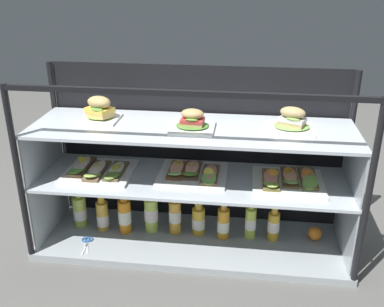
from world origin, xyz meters
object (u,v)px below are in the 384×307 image
Objects in this scene: juice_bottle_back_center at (80,211)px; open_sandwich_tray_center at (289,180)px; juice_bottle_front_middle at (199,221)px; juice_bottle_tucked_behind at (274,225)px; kitchen_scissors at (87,241)px; juice_bottle_back_left at (251,222)px; open_sandwich_tray_mid_right at (98,170)px; juice_bottle_front_fourth at (223,223)px; juice_bottle_front_right_end at (175,216)px; orange_fruit_beside_bottles at (315,234)px; plated_roll_sandwich_right_of_center at (292,122)px; juice_bottle_back_right at (125,215)px; open_sandwich_tray_right_of_center at (193,173)px; juice_bottle_front_left_end at (103,215)px; plated_roll_sandwich_center at (100,111)px; juice_bottle_near_post at (151,213)px; plated_roll_sandwich_left_of_center at (192,123)px.

open_sandwich_tray_center is at bearing -2.77° from juice_bottle_back_center.
juice_bottle_front_middle is 0.89× the size of juice_bottle_tucked_behind.
juice_bottle_back_left is at bearing 10.51° from kitchen_scissors.
open_sandwich_tray_mid_right is 0.70m from juice_bottle_front_fourth.
juice_bottle_front_right_end is 0.13m from juice_bottle_front_middle.
orange_fruit_beside_bottles is at bearing 0.77° from juice_bottle_back_center.
open_sandwich_tray_mid_right is at bearing -172.81° from juice_bottle_front_middle.
juice_bottle_back_center is 1.16× the size of juice_bottle_front_middle.
juice_bottle_back_right is (-0.83, -0.00, -0.56)m from plated_roll_sandwich_right_of_center.
juice_bottle_back_left is (0.14, 0.02, 0.01)m from juice_bottle_front_fourth.
juice_bottle_back_left is (0.93, -0.00, 0.00)m from juice_bottle_back_center.
open_sandwich_tray_mid_right is 1.00× the size of open_sandwich_tray_right_of_center.
kitchen_scissors is at bearing -60.77° from juice_bottle_back_center.
juice_bottle_tucked_behind is (0.91, 0.02, 0.00)m from juice_bottle_front_left_end.
juice_bottle_back_left is (0.30, 0.03, -0.28)m from open_sandwich_tray_right_of_center.
plated_roll_sandwich_center reaches higher than juice_bottle_back_left.
juice_bottle_near_post reaches higher than juice_bottle_front_fourth.
juice_bottle_back_left is at bearing 179.27° from juice_bottle_tucked_behind.
plated_roll_sandwich_right_of_center is 0.65m from juice_bottle_front_fourth.
plated_roll_sandwich_right_of_center is at bearing -0.25° from open_sandwich_tray_right_of_center.
juice_bottle_back_left is at bearing -0.12° from juice_bottle_back_center.
plated_roll_sandwich_left_of_center is 0.60× the size of open_sandwich_tray_right_of_center.
juice_bottle_back_left is at bearing 169.99° from plated_roll_sandwich_right_of_center.
plated_roll_sandwich_right_of_center is at bearing -164.82° from orange_fruit_beside_bottles.
plated_roll_sandwich_center reaches higher than juice_bottle_front_middle.
juice_bottle_back_left is 0.12m from juice_bottle_tucked_behind.
juice_bottle_front_middle is (0.49, 0.01, -0.60)m from plated_roll_sandwich_center.
plated_roll_sandwich_right_of_center is at bearing -3.96° from juice_bottle_front_middle.
plated_roll_sandwich_center is 0.86m from juice_bottle_front_fourth.
juice_bottle_front_left_end is 0.91m from juice_bottle_tucked_behind.
plated_roll_sandwich_right_of_center reaches higher than juice_bottle_front_left_end.
orange_fruit_beside_bottles is 0.45× the size of kitchen_scissors.
juice_bottle_front_middle is at bearing 7.19° from open_sandwich_tray_mid_right.
open_sandwich_tray_center is at bearing 0.67° from open_sandwich_tray_mid_right.
kitchen_scissors is (-0.05, -0.13, -0.08)m from juice_bottle_front_left_end.
open_sandwich_tray_right_of_center reaches higher than juice_bottle_tucked_behind.
juice_bottle_front_left_end is 0.27m from juice_bottle_near_post.
kitchen_scissors is (-1.01, -0.10, -0.37)m from open_sandwich_tray_center.
kitchen_scissors is at bearing -153.44° from juice_bottle_near_post.
juice_bottle_back_center is (-1.10, 0.05, -0.28)m from open_sandwich_tray_center.
juice_bottle_back_left is at bearing 0.06° from juice_bottle_near_post.
juice_bottle_back_center is 0.26m from juice_bottle_back_right.
plated_roll_sandwich_right_of_center is at bearing 0.09° from juice_bottle_back_right.
kitchen_scissors is (-0.96, -0.15, -0.08)m from juice_bottle_tucked_behind.
open_sandwich_tray_mid_right is 1.60× the size of juice_bottle_tucked_behind.
open_sandwich_tray_right_of_center is (-0.46, 0.00, -0.29)m from plated_roll_sandwich_right_of_center.
plated_roll_sandwich_right_of_center is at bearing -1.71° from juice_bottle_front_fourth.
plated_roll_sandwich_right_of_center is 0.59× the size of open_sandwich_tray_right_of_center.
kitchen_scissors is at bearing -174.07° from open_sandwich_tray_center.
orange_fruit_beside_bottles is at bearing 1.30° from juice_bottle_near_post.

